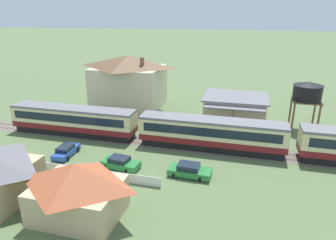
{
  "coord_description": "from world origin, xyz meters",
  "views": [
    {
      "loc": [
        1.37,
        -36.09,
        16.3
      ],
      "look_at": [
        -8.92,
        2.63,
        2.05
      ],
      "focal_mm": 32.0,
      "sensor_mm": 36.0,
      "label": 1
    }
  ],
  "objects": [
    {
      "name": "picket_fence_front",
      "position": [
        -16.58,
        -11.36,
        0.53
      ],
      "size": [
        21.36,
        0.06,
        1.05
      ],
      "primitive_type": "cube",
      "color": "white",
      "rests_on": "ground_plane"
    },
    {
      "name": "ground_plane",
      "position": [
        0.0,
        0.0,
        0.0
      ],
      "size": [
        600.0,
        600.0,
        0.0
      ],
      "primitive_type": "plane",
      "color": "#566B42"
    },
    {
      "name": "station_house_brown_roof",
      "position": [
        -19.39,
        14.05,
        4.8
      ],
      "size": [
        13.0,
        10.15,
        9.33
      ],
      "color": "beige",
      "rests_on": "ground_plane"
    },
    {
      "name": "passenger_train",
      "position": [
        -2.11,
        -0.95,
        2.21
      ],
      "size": [
        57.45,
        3.21,
        3.98
      ],
      "color": "maroon",
      "rests_on": "ground_plane"
    },
    {
      "name": "water_tower",
      "position": [
        9.98,
        9.28,
        5.71
      ],
      "size": [
        4.14,
        4.14,
        7.23
      ],
      "color": "brown",
      "rests_on": "ground_plane"
    },
    {
      "name": "cottage_terracotta_roof",
      "position": [
        -11.43,
        -17.29,
        2.55
      ],
      "size": [
        7.62,
        5.8,
        4.93
      ],
      "color": "tan",
      "rests_on": "ground_plane"
    },
    {
      "name": "parked_car_blue",
      "position": [
        -19.05,
        -7.47,
        0.61
      ],
      "size": [
        2.31,
        4.17,
        1.29
      ],
      "rotation": [
        0.0,
        0.0,
        1.63
      ],
      "color": "#284CA8",
      "rests_on": "ground_plane"
    },
    {
      "name": "parked_car_green",
      "position": [
        -11.41,
        -8.71,
        0.64
      ],
      "size": [
        4.46,
        2.33,
        1.34
      ],
      "rotation": [
        0.0,
        0.0,
        -0.12
      ],
      "color": "#287A38",
      "rests_on": "ground_plane"
    },
    {
      "name": "parked_car_green_2",
      "position": [
        -3.63,
        -8.41,
        0.65
      ],
      "size": [
        4.59,
        2.06,
        1.39
      ],
      "rotation": [
        0.0,
        0.0,
        -0.04
      ],
      "color": "#287A38",
      "rests_on": "ground_plane"
    },
    {
      "name": "station_building",
      "position": [
        0.06,
        8.81,
        2.32
      ],
      "size": [
        9.52,
        9.15,
        4.58
      ],
      "color": "beige",
      "rests_on": "ground_plane"
    },
    {
      "name": "railway_track",
      "position": [
        3.83,
        -0.95,
        0.01
      ],
      "size": [
        114.25,
        3.6,
        0.04
      ],
      "color": "#665B51",
      "rests_on": "ground_plane"
    },
    {
      "name": "yard_tree_0",
      "position": [
        -19.69,
        12.07,
        4.1
      ],
      "size": [
        4.21,
        4.21,
        6.22
      ],
      "color": "brown",
      "rests_on": "ground_plane"
    }
  ]
}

